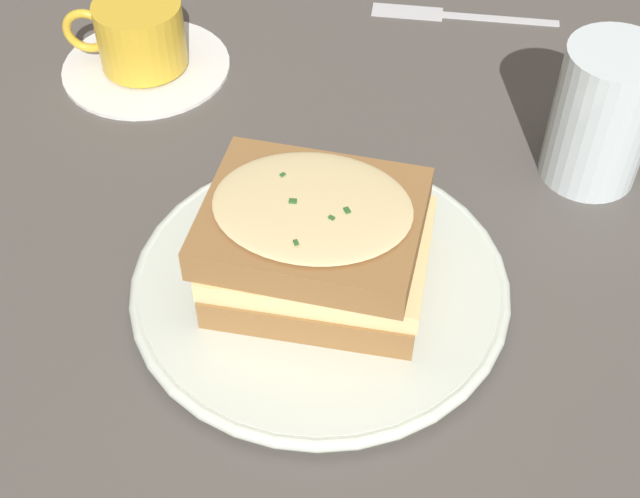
# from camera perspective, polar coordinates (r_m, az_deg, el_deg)

# --- Properties ---
(ground_plane) EXTENTS (2.40, 2.40, 0.00)m
(ground_plane) POSITION_cam_1_polar(r_m,az_deg,el_deg) (0.64, 1.57, -3.23)
(ground_plane) COLOR #514C47
(dinner_plate) EXTENTS (0.27, 0.27, 0.02)m
(dinner_plate) POSITION_cam_1_polar(r_m,az_deg,el_deg) (0.63, 0.00, -2.33)
(dinner_plate) COLOR silver
(dinner_plate) RESTS_ON ground_plane
(sandwich) EXTENTS (0.19, 0.19, 0.07)m
(sandwich) POSITION_cam_1_polar(r_m,az_deg,el_deg) (0.60, -0.20, 0.39)
(sandwich) COLOR olive
(sandwich) RESTS_ON dinner_plate
(teacup_with_saucer) EXTENTS (0.15, 0.15, 0.07)m
(teacup_with_saucer) POSITION_cam_1_polar(r_m,az_deg,el_deg) (0.84, -11.28, 12.88)
(teacup_with_saucer) COLOR white
(teacup_with_saucer) RESTS_ON ground_plane
(water_glass) EXTENTS (0.08, 0.08, 0.12)m
(water_glass) POSITION_cam_1_polar(r_m,az_deg,el_deg) (0.73, 17.62, 8.17)
(water_glass) COLOR silver
(water_glass) RESTS_ON ground_plane
(fork) EXTENTS (0.13, 0.15, 0.00)m
(fork) POSITION_cam_1_polar(r_m,az_deg,el_deg) (0.92, 7.82, 14.69)
(fork) COLOR silver
(fork) RESTS_ON ground_plane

